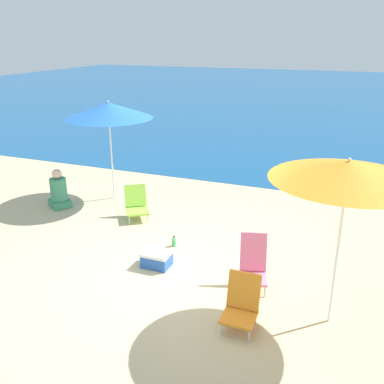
{
  "coord_description": "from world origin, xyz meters",
  "views": [
    {
      "loc": [
        2.34,
        -5.44,
        3.62
      ],
      "look_at": [
        -0.27,
        1.2,
        1.0
      ],
      "focal_mm": 40.0,
      "sensor_mm": 36.0,
      "label": 1
    }
  ],
  "objects_px": {
    "beach_chair_lime": "(136,204)",
    "cooler_box": "(157,259)",
    "beach_umbrella_orange": "(348,171)",
    "beach_chair_pink": "(253,263)",
    "water_bottle": "(174,242)",
    "person_seated_near": "(59,192)",
    "beach_umbrella_blue": "(109,110)",
    "beach_chair_orange": "(242,303)"
  },
  "relations": [
    {
      "from": "beach_chair_orange",
      "to": "beach_chair_pink",
      "type": "relative_size",
      "value": 0.87
    },
    {
      "from": "beach_chair_orange",
      "to": "person_seated_near",
      "type": "relative_size",
      "value": 0.79
    },
    {
      "from": "beach_umbrella_orange",
      "to": "beach_chair_orange",
      "type": "xyz_separation_m",
      "value": [
        -1.09,
        -0.49,
        -1.8
      ]
    },
    {
      "from": "beach_umbrella_orange",
      "to": "person_seated_near",
      "type": "bearing_deg",
      "value": 161.03
    },
    {
      "from": "person_seated_near",
      "to": "cooler_box",
      "type": "bearing_deg",
      "value": -83.76
    },
    {
      "from": "beach_umbrella_orange",
      "to": "beach_chair_orange",
      "type": "height_order",
      "value": "beach_umbrella_orange"
    },
    {
      "from": "cooler_box",
      "to": "beach_umbrella_blue",
      "type": "bearing_deg",
      "value": 133.04
    },
    {
      "from": "beach_umbrella_orange",
      "to": "cooler_box",
      "type": "relative_size",
      "value": 4.91
    },
    {
      "from": "beach_umbrella_blue",
      "to": "beach_chair_pink",
      "type": "height_order",
      "value": "beach_umbrella_blue"
    },
    {
      "from": "beach_umbrella_blue",
      "to": "beach_chair_orange",
      "type": "distance_m",
      "value": 5.6
    },
    {
      "from": "beach_umbrella_blue",
      "to": "cooler_box",
      "type": "height_order",
      "value": "beach_umbrella_blue"
    },
    {
      "from": "beach_chair_lime",
      "to": "water_bottle",
      "type": "bearing_deg",
      "value": -70.97
    },
    {
      "from": "beach_umbrella_blue",
      "to": "water_bottle",
      "type": "bearing_deg",
      "value": -36.96
    },
    {
      "from": "beach_chair_lime",
      "to": "person_seated_near",
      "type": "height_order",
      "value": "person_seated_near"
    },
    {
      "from": "beach_umbrella_blue",
      "to": "beach_chair_orange",
      "type": "height_order",
      "value": "beach_umbrella_blue"
    },
    {
      "from": "beach_umbrella_blue",
      "to": "beach_chair_pink",
      "type": "relative_size",
      "value": 2.85
    },
    {
      "from": "beach_chair_lime",
      "to": "beach_chair_pink",
      "type": "relative_size",
      "value": 0.95
    },
    {
      "from": "beach_chair_orange",
      "to": "beach_chair_pink",
      "type": "distance_m",
      "value": 1.0
    },
    {
      "from": "beach_chair_lime",
      "to": "beach_umbrella_blue",
      "type": "bearing_deg",
      "value": 107.29
    },
    {
      "from": "beach_umbrella_blue",
      "to": "water_bottle",
      "type": "distance_m",
      "value": 3.5
    },
    {
      "from": "beach_umbrella_blue",
      "to": "beach_chair_lime",
      "type": "distance_m",
      "value": 2.2
    },
    {
      "from": "beach_chair_orange",
      "to": "beach_chair_pink",
      "type": "height_order",
      "value": "beach_chair_pink"
    },
    {
      "from": "beach_chair_pink",
      "to": "water_bottle",
      "type": "height_order",
      "value": "beach_chair_pink"
    },
    {
      "from": "beach_chair_lime",
      "to": "cooler_box",
      "type": "bearing_deg",
      "value": -87.39
    },
    {
      "from": "beach_umbrella_blue",
      "to": "person_seated_near",
      "type": "bearing_deg",
      "value": -132.55
    },
    {
      "from": "beach_chair_lime",
      "to": "cooler_box",
      "type": "height_order",
      "value": "beach_chair_lime"
    },
    {
      "from": "beach_umbrella_blue",
      "to": "water_bottle",
      "type": "relative_size",
      "value": 11.37
    },
    {
      "from": "cooler_box",
      "to": "beach_chair_orange",
      "type": "bearing_deg",
      "value": -29.37
    },
    {
      "from": "water_bottle",
      "to": "beach_chair_lime",
      "type": "bearing_deg",
      "value": 143.83
    },
    {
      "from": "beach_umbrella_blue",
      "to": "beach_umbrella_orange",
      "type": "bearing_deg",
      "value": -30.1
    },
    {
      "from": "beach_chair_lime",
      "to": "person_seated_near",
      "type": "xyz_separation_m",
      "value": [
        -1.89,
        -0.11,
        0.05
      ]
    },
    {
      "from": "water_bottle",
      "to": "beach_umbrella_blue",
      "type": "bearing_deg",
      "value": 143.04
    },
    {
      "from": "beach_umbrella_orange",
      "to": "beach_chair_pink",
      "type": "xyz_separation_m",
      "value": [
        -1.18,
        0.51,
        -1.76
      ]
    },
    {
      "from": "beach_chair_lime",
      "to": "beach_umbrella_orange",
      "type": "bearing_deg",
      "value": -62.68
    },
    {
      "from": "beach_chair_orange",
      "to": "beach_umbrella_blue",
      "type": "bearing_deg",
      "value": 138.85
    },
    {
      "from": "beach_umbrella_blue",
      "to": "water_bottle",
      "type": "xyz_separation_m",
      "value": [
        2.31,
        -1.74,
        -1.99
      ]
    },
    {
      "from": "beach_chair_pink",
      "to": "water_bottle",
      "type": "relative_size",
      "value": 3.98
    },
    {
      "from": "beach_chair_lime",
      "to": "beach_chair_pink",
      "type": "distance_m",
      "value": 3.34
    },
    {
      "from": "beach_chair_pink",
      "to": "cooler_box",
      "type": "distance_m",
      "value": 1.63
    },
    {
      "from": "beach_chair_lime",
      "to": "water_bottle",
      "type": "height_order",
      "value": "beach_chair_lime"
    },
    {
      "from": "water_bottle",
      "to": "cooler_box",
      "type": "bearing_deg",
      "value": -88.14
    },
    {
      "from": "beach_chair_orange",
      "to": "cooler_box",
      "type": "height_order",
      "value": "beach_chair_orange"
    }
  ]
}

